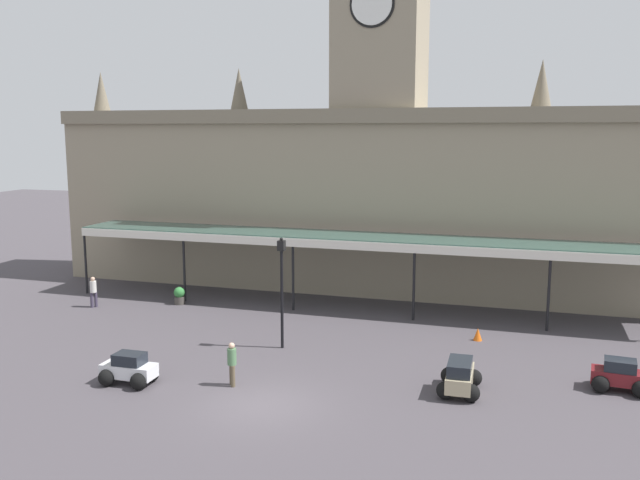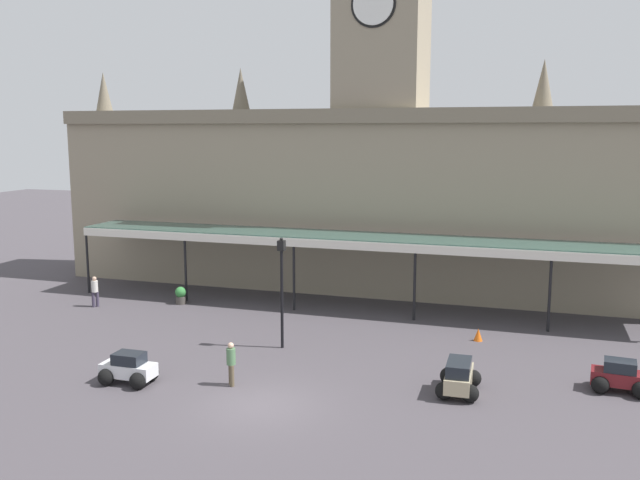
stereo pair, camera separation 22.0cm
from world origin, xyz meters
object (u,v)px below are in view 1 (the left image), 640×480
car_beige_estate (460,378)px  pedestrian_crossing_forecourt (232,362)px  car_white_sedan (129,371)px  pedestrian_beside_cars (93,291)px  traffic_cone (478,334)px  car_maroon_sedan (621,378)px  victorian_lamppost (282,280)px  planter_near_kerb (179,295)px

car_beige_estate → pedestrian_crossing_forecourt: pedestrian_crossing_forecourt is taller
pedestrian_crossing_forecourt → car_white_sedan: bearing=-166.0°
pedestrian_beside_cars → traffic_cone: bearing=0.3°
pedestrian_beside_cars → car_maroon_sedan: bearing=-10.0°
car_maroon_sedan → victorian_lamppost: 13.86m
car_white_sedan → pedestrian_beside_cars: 12.30m
planter_near_kerb → pedestrian_beside_cars: bearing=-154.7°
pedestrian_beside_cars → victorian_lamppost: 12.83m
pedestrian_beside_cars → car_white_sedan: bearing=-48.7°
car_beige_estate → planter_near_kerb: (-16.01, 8.43, -0.07)m
car_beige_estate → pedestrian_beside_cars: 21.14m
car_beige_estate → car_maroon_sedan: (5.61, 1.93, -0.06)m
car_beige_estate → pedestrian_beside_cars: bearing=162.1°
pedestrian_crossing_forecourt → traffic_cone: pedestrian_crossing_forecourt is taller
car_beige_estate → car_maroon_sedan: car_beige_estate is taller
car_beige_estate → pedestrian_crossing_forecourt: (-8.20, -1.80, 0.34)m
pedestrian_crossing_forecourt → planter_near_kerb: size_ratio=1.74×
victorian_lamppost → planter_near_kerb: (-8.04, 5.46, -2.56)m
pedestrian_beside_cars → planter_near_kerb: bearing=25.3°
victorian_lamppost → traffic_cone: size_ratio=8.59×
car_beige_estate → traffic_cone: bearing=88.6°
car_white_sedan → victorian_lamppost: (4.03, 5.72, 2.55)m
car_white_sedan → pedestrian_crossing_forecourt: bearing=14.0°
car_beige_estate → car_maroon_sedan: 5.93m
car_maroon_sedan → pedestrian_crossing_forecourt: pedestrian_crossing_forecourt is taller
pedestrian_crossing_forecourt → victorian_lamppost: 5.23m
pedestrian_beside_cars → victorian_lamppost: bearing=-16.2°
car_white_sedan → car_maroon_sedan: bearing=14.9°
car_maroon_sedan → pedestrian_crossing_forecourt: 14.31m
car_white_sedan → car_beige_estate: (12.00, 2.75, 0.06)m
car_white_sedan → car_maroon_sedan: size_ratio=0.97×
pedestrian_crossing_forecourt → pedestrian_beside_cars: same height
planter_near_kerb → traffic_cone: bearing=-6.5°
traffic_cone → planter_near_kerb: planter_near_kerb is taller
traffic_cone → car_beige_estate: bearing=-91.4°
car_beige_estate → victorian_lamppost: 8.86m
car_maroon_sedan → car_beige_estate: bearing=-161.0°
car_beige_estate → planter_near_kerb: 18.10m
car_maroon_sedan → pedestrian_crossing_forecourt: size_ratio=1.27×
car_beige_estate → victorian_lamppost: victorian_lamppost is taller
car_white_sedan → car_maroon_sedan: same height
pedestrian_beside_cars → victorian_lamppost: (12.15, -3.52, 2.14)m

